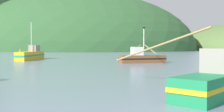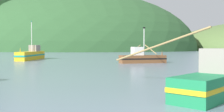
% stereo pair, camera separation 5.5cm
% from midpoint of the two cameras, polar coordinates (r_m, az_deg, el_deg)
% --- Properties ---
extents(hill_mid_left, '(145.51, 116.41, 72.01)m').
position_cam_midpoint_polar(hill_mid_left, '(167.98, -6.98, 1.22)').
color(hill_mid_left, '#2D562D').
rests_on(hill_mid_left, ground).
extents(hill_mid_right, '(93.19, 74.55, 62.64)m').
position_cam_midpoint_polar(hill_mid_right, '(197.59, -19.26, 1.24)').
color(hill_mid_right, '#2D562D').
rests_on(hill_mid_right, ground).
extents(fishing_boat_brown, '(6.89, 8.58, 5.10)m').
position_cam_midpoint_polar(fishing_boat_brown, '(37.15, 6.61, -0.41)').
color(fishing_boat_brown, brown).
rests_on(fishing_boat_brown, ground).
extents(fishing_boat_yellow, '(1.94, 11.81, 6.98)m').
position_cam_midpoint_polar(fishing_boat_yellow, '(48.98, -17.16, 0.30)').
color(fishing_boat_yellow, gold).
rests_on(fishing_boat_yellow, ground).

